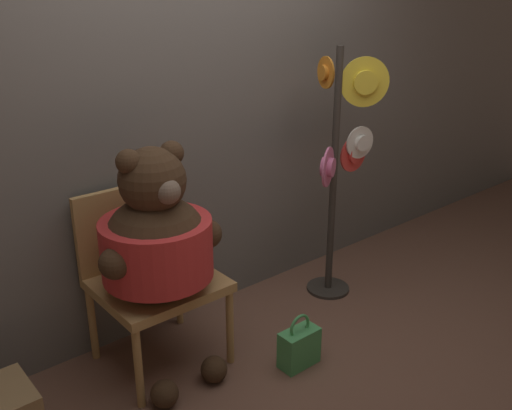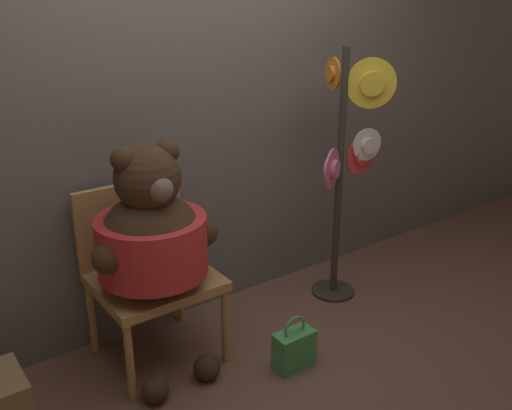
{
  "view_description": "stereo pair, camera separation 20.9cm",
  "coord_description": "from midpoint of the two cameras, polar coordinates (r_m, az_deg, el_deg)",
  "views": [
    {
      "loc": [
        -1.71,
        -2.12,
        1.9
      ],
      "look_at": [
        0.16,
        0.12,
        0.77
      ],
      "focal_mm": 40.0,
      "sensor_mm": 36.0,
      "label": 1
    },
    {
      "loc": [
        -1.54,
        -2.24,
        1.9
      ],
      "look_at": [
        0.16,
        0.12,
        0.77
      ],
      "focal_mm": 40.0,
      "sensor_mm": 36.0,
      "label": 2
    }
  ],
  "objects": [
    {
      "name": "handbag_on_ground",
      "position": [
        3.1,
        2.35,
        -14.01
      ],
      "size": [
        0.22,
        0.11,
        0.31
      ],
      "color": "#479E56",
      "rests_on": "ground_plane"
    },
    {
      "name": "chair",
      "position": [
        3.05,
        -12.63,
        -6.28
      ],
      "size": [
        0.6,
        0.56,
        0.92
      ],
      "color": "#B2844C",
      "rests_on": "ground_plane"
    },
    {
      "name": "ground_plane",
      "position": [
        3.31,
        -2.68,
        -13.7
      ],
      "size": [
        14.0,
        14.0,
        0.0
      ],
      "primitive_type": "plane",
      "color": "brown"
    },
    {
      "name": "teddy_bear",
      "position": [
        2.79,
        -11.98,
        -3.68
      ],
      "size": [
        0.65,
        0.58,
        1.22
      ],
      "color": "#3D2819",
      "rests_on": "ground_plane"
    },
    {
      "name": "wall_back",
      "position": [
        3.23,
        -9.13,
        10.46
      ],
      "size": [
        8.0,
        0.1,
        2.61
      ],
      "color": "#66605B",
      "rests_on": "ground_plane"
    },
    {
      "name": "hat_display_rack",
      "position": [
        3.52,
        6.89,
        4.39
      ],
      "size": [
        0.53,
        0.42,
        1.57
      ],
      "color": "#332D28",
      "rests_on": "ground_plane"
    }
  ]
}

